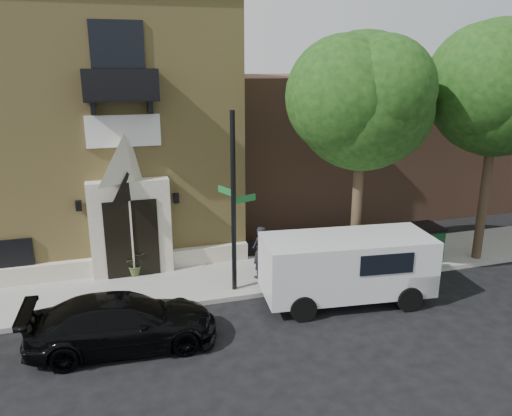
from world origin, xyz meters
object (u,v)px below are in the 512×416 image
(black_sedan, at_px, (123,322))
(cargo_van, at_px, (352,265))
(fire_hydrant, at_px, (349,264))
(dumpster, at_px, (412,243))
(street_sign, at_px, (234,203))
(pedestrian_near, at_px, (260,252))

(black_sedan, bearing_deg, cargo_van, -81.59)
(cargo_van, xyz_separation_m, fire_hydrant, (0.65, 1.42, -0.62))
(fire_hydrant, distance_m, dumpster, 2.79)
(street_sign, height_order, pedestrian_near, street_sign)
(street_sign, xyz_separation_m, pedestrian_near, (1.03, 0.61, -1.91))
(black_sedan, distance_m, cargo_van, 6.77)
(fire_hydrant, xyz_separation_m, pedestrian_near, (-2.87, 0.74, 0.50))
(black_sedan, xyz_separation_m, cargo_van, (6.73, 0.60, 0.46))
(dumpster, bearing_deg, street_sign, -175.60)
(black_sedan, distance_m, pedestrian_near, 5.30)
(black_sedan, relative_size, fire_hydrant, 6.19)
(cargo_van, xyz_separation_m, dumpster, (3.39, 1.89, -0.35))
(fire_hydrant, bearing_deg, pedestrian_near, 165.60)
(street_sign, distance_m, dumpster, 6.98)
(black_sedan, height_order, pedestrian_near, pedestrian_near)
(pedestrian_near, bearing_deg, cargo_van, 104.43)
(street_sign, bearing_deg, fire_hydrant, -21.15)
(black_sedan, relative_size, cargo_van, 0.90)
(black_sedan, distance_m, street_sign, 4.67)
(black_sedan, bearing_deg, fire_hydrant, -71.41)
(cargo_van, bearing_deg, fire_hydrant, 71.76)
(cargo_van, distance_m, street_sign, 4.01)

